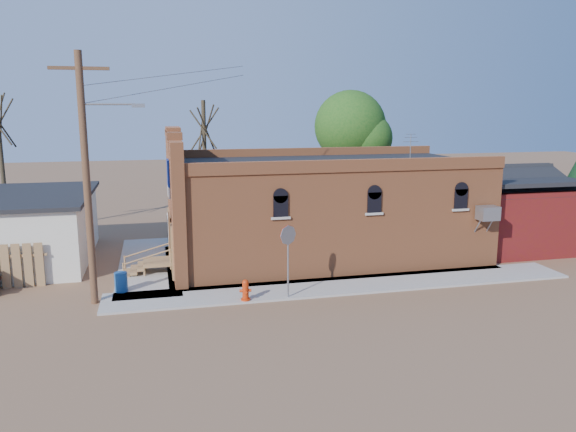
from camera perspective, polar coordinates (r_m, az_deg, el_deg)
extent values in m
plane|color=brown|center=(21.64, 3.03, -8.16)|extent=(120.00, 120.00, 0.00)
cube|color=#9E9991|center=(22.88, 6.02, -7.02)|extent=(19.00, 2.20, 0.08)
cube|color=#9E9991|center=(26.55, -13.97, -4.75)|extent=(2.60, 10.00, 0.08)
cube|color=#BB6539|center=(26.73, 3.86, 0.53)|extent=(14.00, 7.00, 4.50)
cube|color=black|center=(26.41, 3.93, 5.44)|extent=(13.80, 6.80, 0.12)
cube|color=#BB6539|center=(25.46, -11.35, 1.29)|extent=(0.50, 7.40, 5.80)
cube|color=#162D97|center=(24.10, -12.05, 3.37)|extent=(0.08, 1.10, 1.56)
cube|color=gray|center=(25.72, 19.65, 0.28)|extent=(0.85, 0.65, 0.60)
cube|color=#611810|center=(30.99, 20.87, 0.05)|extent=(5.00, 6.00, 3.20)
cylinder|color=#48301D|center=(21.09, -19.77, 3.28)|extent=(0.26, 0.26, 9.00)
cube|color=#48301D|center=(20.97, -20.48, 13.90)|extent=(2.00, 0.12, 0.12)
cylinder|color=gray|center=(20.85, -17.76, 10.78)|extent=(1.80, 0.08, 0.08)
cube|color=gray|center=(20.80, -14.96, 10.79)|extent=(0.45, 0.22, 0.14)
cylinder|color=#423526|center=(32.89, -8.43, 5.03)|extent=(0.24, 0.24, 7.50)
cylinder|color=#423526|center=(34.71, -27.06, 4.68)|extent=(0.24, 0.24, 8.00)
cylinder|color=#423526|center=(35.37, 6.24, 4.52)|extent=(0.28, 0.28, 6.30)
sphere|color=#194D16|center=(35.17, 6.34, 9.06)|extent=(4.40, 4.40, 4.40)
cylinder|color=#BA2C0A|center=(21.02, -4.33, -8.43)|extent=(0.44, 0.44, 0.07)
cylinder|color=#BA2C0A|center=(20.92, -4.34, -7.58)|extent=(0.30, 0.30, 0.60)
sphere|color=#BA2C0A|center=(20.82, -4.35, -6.77)|extent=(0.24, 0.24, 0.24)
cylinder|color=#BA2C0A|center=(20.77, -4.27, -7.69)|extent=(0.14, 0.16, 0.11)
cylinder|color=#BA2C0A|center=(20.89, -4.75, -7.59)|extent=(0.16, 0.14, 0.11)
cylinder|color=#BA2C0A|center=(20.94, -3.92, -7.54)|extent=(0.16, 0.14, 0.11)
cylinder|color=gray|center=(20.95, 0.00, -4.97)|extent=(0.07, 0.07, 2.50)
cylinder|color=gray|center=(20.65, 0.01, -1.96)|extent=(0.68, 0.39, 0.75)
cylinder|color=#A01409|center=(20.69, -0.02, -1.93)|extent=(0.68, 0.39, 0.75)
cylinder|color=#1B4A88|center=(22.75, -16.61, -6.44)|extent=(0.58, 0.58, 0.75)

